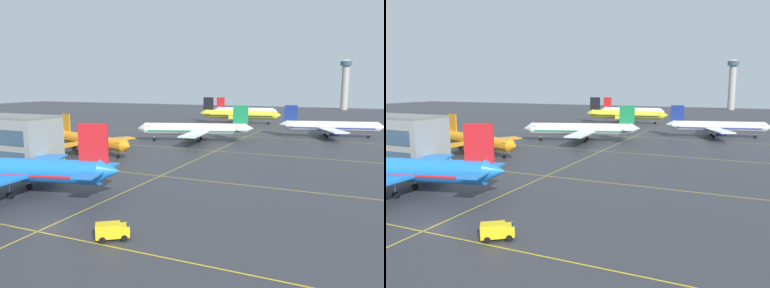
{
  "view_description": "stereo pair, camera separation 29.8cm",
  "coord_description": "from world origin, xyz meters",
  "views": [
    {
      "loc": [
        37.43,
        -36.95,
        18.89
      ],
      "look_at": [
        2.09,
        43.15,
        5.24
      ],
      "focal_mm": 35.56,
      "sensor_mm": 36.0,
      "label": 1
    },
    {
      "loc": [
        37.71,
        -36.83,
        18.89
      ],
      "look_at": [
        2.09,
        43.15,
        5.24
      ],
      "focal_mm": 35.56,
      "sensor_mm": 36.0,
      "label": 2
    }
  ],
  "objects": [
    {
      "name": "airliner_second_row",
      "position": [
        -30.54,
        47.44,
        3.52
      ],
      "size": [
        32.5,
        27.75,
        10.31
      ],
      "color": "orange",
      "rests_on": "ground"
    },
    {
      "name": "airliner_distant_taxiway",
      "position": [
        -23.74,
        177.23,
        3.99
      ],
      "size": [
        37.56,
        32.28,
        11.67
      ],
      "color": "white",
      "rests_on": "ground"
    },
    {
      "name": "control_tower",
      "position": [
        26.02,
        277.37,
        22.17
      ],
      "size": [
        8.82,
        8.82,
        38.25
      ],
      "color": "#ADA89E",
      "rests_on": "ground"
    },
    {
      "name": "ground_plane",
      "position": [
        0.0,
        0.0,
        0.0
      ],
      "size": [
        600.0,
        600.0,
        0.0
      ],
      "primitive_type": "plane",
      "color": "#333338"
    },
    {
      "name": "service_truck_red_van",
      "position": [
        10.54,
        -0.18,
        1.18
      ],
      "size": [
        4.4,
        3.91,
        2.1
      ],
      "color": "yellow",
      "rests_on": "ground"
    },
    {
      "name": "taxiway_markings",
      "position": [
        0.0,
        48.07,
        0.0
      ],
      "size": [
        143.88,
        146.86,
        0.01
      ],
      "color": "yellow",
      "rests_on": "ground"
    },
    {
      "name": "airliner_front_gate",
      "position": [
        -17.43,
        9.22,
        4.32
      ],
      "size": [
        40.26,
        34.26,
        12.65
      ],
      "color": "blue",
      "rests_on": "ground"
    },
    {
      "name": "airliner_far_left_stand",
      "position": [
        28.05,
        108.97,
        3.94
      ],
      "size": [
        36.75,
        31.25,
        11.53
      ],
      "color": "white",
      "rests_on": "ground"
    },
    {
      "name": "airliner_far_right_stand",
      "position": [
        -17.32,
        144.65,
        4.34
      ],
      "size": [
        40.91,
        35.05,
        12.71
      ],
      "color": "yellow",
      "rests_on": "ground"
    },
    {
      "name": "airliner_third_row",
      "position": [
        -12.63,
        79.28,
        4.18
      ],
      "size": [
        38.46,
        32.86,
        12.23
      ],
      "color": "white",
      "rests_on": "ground"
    }
  ]
}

